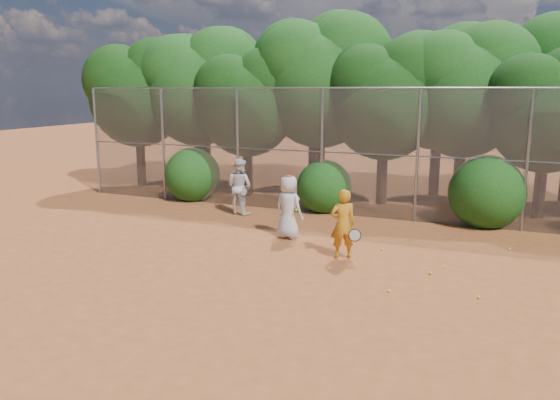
% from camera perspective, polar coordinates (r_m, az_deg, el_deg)
% --- Properties ---
extents(ground, '(80.00, 80.00, 0.00)m').
position_cam_1_polar(ground, '(12.10, -0.14, -7.71)').
color(ground, '#9D4D23').
rests_on(ground, ground).
extents(fence_back, '(20.05, 0.09, 4.03)m').
position_cam_1_polar(fence_back, '(17.25, 7.18, 5.06)').
color(fence_back, gray).
rests_on(fence_back, ground).
extents(tree_0, '(4.38, 3.81, 6.00)m').
position_cam_1_polar(tree_0, '(23.15, -14.52, 11.12)').
color(tree_0, black).
rests_on(tree_0, ground).
extents(tree_1, '(4.64, 4.03, 6.35)m').
position_cam_1_polar(tree_1, '(22.18, -8.45, 11.95)').
color(tree_1, black).
rests_on(tree_1, ground).
extents(tree_2, '(3.99, 3.47, 5.47)m').
position_cam_1_polar(tree_2, '(20.39, -3.30, 10.46)').
color(tree_2, black).
rests_on(tree_2, ground).
extents(tree_3, '(4.89, 4.26, 6.70)m').
position_cam_1_polar(tree_3, '(20.39, 4.47, 12.72)').
color(tree_3, black).
rests_on(tree_3, ground).
extents(tree_4, '(4.19, 3.64, 5.73)m').
position_cam_1_polar(tree_4, '(19.16, 11.10, 10.70)').
color(tree_4, black).
rests_on(tree_4, ground).
extents(tree_5, '(4.51, 3.92, 6.17)m').
position_cam_1_polar(tree_5, '(19.62, 18.93, 11.16)').
color(tree_5, black).
rests_on(tree_5, ground).
extents(tree_6, '(3.86, 3.36, 5.29)m').
position_cam_1_polar(tree_6, '(18.62, 26.35, 8.81)').
color(tree_6, black).
rests_on(tree_6, ground).
extents(tree_9, '(4.83, 4.20, 6.62)m').
position_cam_1_polar(tree_9, '(24.67, -7.71, 12.34)').
color(tree_9, black).
rests_on(tree_9, ground).
extents(tree_10, '(5.15, 4.48, 7.06)m').
position_cam_1_polar(tree_10, '(22.80, 3.80, 13.20)').
color(tree_10, black).
rests_on(tree_10, ground).
extents(tree_11, '(4.64, 4.03, 6.35)m').
position_cam_1_polar(tree_11, '(21.31, 16.51, 11.62)').
color(tree_11, black).
rests_on(tree_11, ground).
extents(bush_0, '(2.00, 2.00, 2.00)m').
position_cam_1_polar(bush_0, '(20.01, -9.14, 2.87)').
color(bush_0, '#144511').
rests_on(bush_0, ground).
extents(bush_1, '(1.80, 1.80, 1.80)m').
position_cam_1_polar(bush_1, '(17.95, 4.63, 1.65)').
color(bush_1, '#144511').
rests_on(bush_1, ground).
extents(bush_2, '(2.20, 2.20, 2.20)m').
position_cam_1_polar(bush_2, '(17.09, 20.81, 1.09)').
color(bush_2, '#144511').
rests_on(bush_2, ground).
extents(player_yellow, '(0.87, 0.66, 1.68)m').
position_cam_1_polar(player_yellow, '(13.04, 6.59, -2.50)').
color(player_yellow, orange).
rests_on(player_yellow, ground).
extents(player_teen, '(0.96, 0.76, 1.74)m').
position_cam_1_polar(player_teen, '(14.67, 0.90, -0.73)').
color(player_teen, silver).
rests_on(player_teen, ground).
extents(player_white, '(1.01, 0.87, 1.80)m').
position_cam_1_polar(player_white, '(17.54, -4.25, 1.42)').
color(player_white, white).
rests_on(player_white, ground).
extents(ball_0, '(0.07, 0.07, 0.07)m').
position_cam_1_polar(ball_0, '(12.48, 15.43, -7.37)').
color(ball_0, '#D7F02B').
rests_on(ball_0, ground).
extents(ball_1, '(0.07, 0.07, 0.07)m').
position_cam_1_polar(ball_1, '(14.00, 10.58, -5.05)').
color(ball_1, '#D7F02B').
rests_on(ball_1, ground).
extents(ball_2, '(0.07, 0.07, 0.07)m').
position_cam_1_polar(ball_2, '(11.25, 11.35, -9.30)').
color(ball_2, '#D7F02B').
rests_on(ball_2, ground).
extents(ball_3, '(0.07, 0.07, 0.07)m').
position_cam_1_polar(ball_3, '(12.99, 16.79, -6.69)').
color(ball_3, '#D7F02B').
rests_on(ball_3, ground).
extents(ball_4, '(0.07, 0.07, 0.07)m').
position_cam_1_polar(ball_4, '(13.07, -4.08, -6.09)').
color(ball_4, '#D7F02B').
rests_on(ball_4, ground).
extents(ball_5, '(0.07, 0.07, 0.07)m').
position_cam_1_polar(ball_5, '(14.92, 22.87, -4.74)').
color(ball_5, '#D7F02B').
rests_on(ball_5, ground).
extents(ball_6, '(0.07, 0.07, 0.07)m').
position_cam_1_polar(ball_6, '(11.39, 20.04, -9.52)').
color(ball_6, '#D7F02B').
rests_on(ball_6, ground).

